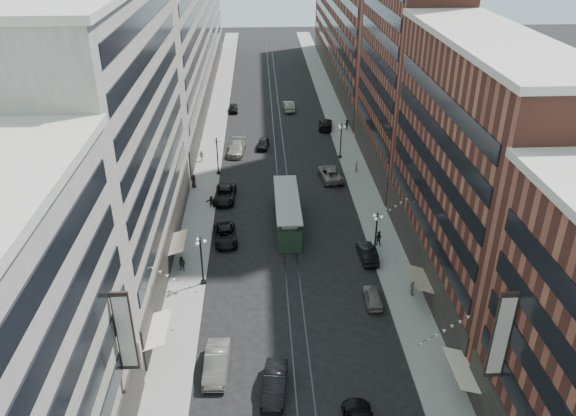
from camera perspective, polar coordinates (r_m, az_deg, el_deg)
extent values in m
plane|color=black|center=(86.50, -0.76, 4.93)|extent=(220.00, 220.00, 0.00)
cube|color=gray|center=(96.03, -7.63, 7.14)|extent=(4.00, 180.00, 0.15)
cube|color=gray|center=(96.72, 5.57, 7.41)|extent=(4.00, 180.00, 0.15)
cube|color=#2D2D33|center=(95.75, -1.43, 7.28)|extent=(0.12, 180.00, 0.02)
cube|color=#2D2D33|center=(95.79, -0.59, 7.30)|extent=(0.12, 180.00, 0.02)
cube|color=#A49D91|center=(57.88, -16.90, 6.62)|extent=(8.00, 36.00, 28.00)
cube|color=#A49D91|center=(118.20, -10.22, 17.44)|extent=(8.00, 90.00, 26.00)
cube|color=brown|center=(56.02, 18.23, 3.47)|extent=(8.00, 30.00, 24.00)
cube|color=brown|center=(79.16, 12.30, 18.03)|extent=(8.00, 26.00, 42.00)
cube|color=brown|center=(127.98, 6.36, 18.03)|extent=(8.00, 72.00, 24.00)
cylinder|color=black|center=(58.56, -8.58, -7.43)|extent=(0.56, 0.56, 0.30)
cylinder|color=black|center=(57.18, -8.76, -5.43)|extent=(0.18, 0.18, 5.20)
sphere|color=black|center=(55.70, -8.96, -3.02)|extent=(0.24, 0.24, 0.24)
sphere|color=white|center=(55.86, -8.47, -3.37)|extent=(0.36, 0.36, 0.36)
sphere|color=white|center=(56.26, -9.13, -3.17)|extent=(0.36, 0.36, 0.36)
sphere|color=white|center=(55.60, -9.20, -3.59)|extent=(0.36, 0.36, 0.36)
cylinder|color=black|center=(81.99, -7.07, 3.59)|extent=(0.56, 0.56, 0.30)
cylinder|color=black|center=(81.01, -7.17, 5.16)|extent=(0.18, 0.18, 5.20)
sphere|color=black|center=(79.97, -7.29, 7.01)|extent=(0.24, 0.24, 0.24)
sphere|color=white|center=(80.08, -6.95, 6.75)|extent=(0.36, 0.36, 0.36)
sphere|color=white|center=(80.49, -7.42, 6.84)|extent=(0.36, 0.36, 0.36)
sphere|color=white|center=(79.77, -7.45, 6.63)|extent=(0.36, 0.36, 0.36)
cylinder|color=black|center=(62.73, 8.74, -4.79)|extent=(0.56, 0.56, 0.30)
cylinder|color=black|center=(61.45, 8.90, -2.87)|extent=(0.18, 0.18, 5.20)
sphere|color=black|center=(60.07, 9.10, -0.58)|extent=(0.24, 0.24, 0.24)
sphere|color=white|center=(60.36, 9.49, -0.90)|extent=(0.36, 0.36, 0.36)
sphere|color=white|center=(60.55, 8.79, -0.74)|extent=(0.36, 0.36, 0.36)
sphere|color=white|center=(59.89, 8.93, -1.10)|extent=(0.36, 0.36, 0.36)
cylinder|color=black|center=(87.19, 5.31, 5.22)|extent=(0.56, 0.56, 0.30)
cylinder|color=black|center=(86.27, 5.38, 6.72)|extent=(0.18, 0.18, 5.20)
sphere|color=black|center=(85.30, 5.47, 8.47)|extent=(0.24, 0.24, 0.24)
sphere|color=white|center=(85.50, 5.76, 8.22)|extent=(0.36, 0.36, 0.36)
sphere|color=white|center=(85.76, 5.27, 8.30)|extent=(0.36, 0.36, 0.36)
sphere|color=white|center=(85.04, 5.34, 8.13)|extent=(0.36, 0.36, 0.36)
cube|color=#223626|center=(67.77, -0.08, -0.69)|extent=(2.67, 12.82, 2.78)
cube|color=gray|center=(66.96, -0.08, 0.59)|extent=(1.71, 11.75, 0.64)
cube|color=gray|center=(66.76, -0.08, 0.92)|extent=(2.88, 13.03, 0.16)
cylinder|color=black|center=(64.13, 0.14, -3.55)|extent=(2.46, 0.75, 0.75)
cylinder|color=black|center=(72.48, -0.28, 0.43)|extent=(2.46, 0.75, 0.75)
imported|color=#635F58|center=(48.43, -7.28, -15.34)|extent=(2.11, 5.49, 1.78)
imported|color=black|center=(65.22, -6.38, -2.75)|extent=(3.17, 5.80, 1.54)
imported|color=#69655D|center=(55.85, 8.62, -8.91)|extent=(1.78, 4.14, 1.39)
imported|color=black|center=(46.47, -1.37, -17.46)|extent=(2.39, 5.31, 1.69)
imported|color=black|center=(60.43, -10.72, -5.58)|extent=(0.93, 0.70, 1.71)
imported|color=gray|center=(57.27, 12.51, -7.97)|extent=(0.55, 0.97, 1.57)
imported|color=black|center=(74.35, -6.43, 1.37)|extent=(2.97, 5.93, 1.61)
imported|color=gray|center=(88.85, -5.25, 6.08)|extent=(3.06, 6.32, 1.77)
imported|color=black|center=(108.44, -5.58, 10.06)|extent=(1.79, 4.13, 1.39)
imported|color=black|center=(62.17, 8.08, -4.53)|extent=(1.89, 4.83, 1.57)
imported|color=slate|center=(80.04, 4.32, 3.54)|extent=(3.55, 6.53, 1.74)
imported|color=black|center=(99.41, 3.81, 8.53)|extent=(3.00, 5.95, 1.66)
imported|color=black|center=(90.71, -2.58, 6.54)|extent=(2.30, 4.49, 1.46)
imported|color=gray|center=(108.64, 0.08, 10.34)|extent=(2.15, 5.48, 1.78)
imported|color=black|center=(72.56, -7.80, 0.67)|extent=(1.43, 0.47, 1.53)
imported|color=#9F9384|center=(86.35, -8.76, 5.26)|extent=(1.01, 0.54, 1.65)
imported|color=black|center=(64.54, 9.16, -3.04)|extent=(0.98, 0.78, 1.78)
imported|color=#A39A87|center=(81.83, 6.92, 4.14)|extent=(0.80, 0.76, 1.83)
imported|color=black|center=(98.43, 6.02, 8.40)|extent=(1.32, 0.82, 1.91)
imported|color=black|center=(78.00, -9.56, 2.72)|extent=(0.54, 0.94, 1.90)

